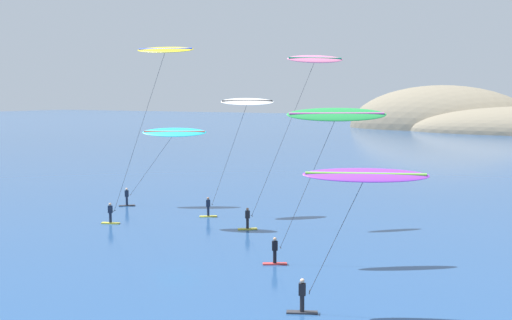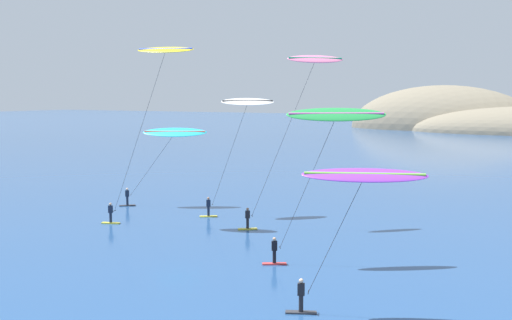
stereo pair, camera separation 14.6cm
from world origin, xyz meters
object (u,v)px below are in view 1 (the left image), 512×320
(kitesurfer_cyan, at_px, (171,137))
(kitesurfer_purple, at_px, (360,186))
(kitesurfer_white, at_px, (244,111))
(kitesurfer_yellow, at_px, (160,65))
(kitesurfer_green, at_px, (332,125))
(kitesurfer_pink, at_px, (308,77))

(kitesurfer_cyan, distance_m, kitesurfer_purple, 32.68)
(kitesurfer_white, height_order, kitesurfer_cyan, kitesurfer_white)
(kitesurfer_white, relative_size, kitesurfer_yellow, 0.72)
(kitesurfer_green, distance_m, kitesurfer_pink, 11.67)
(kitesurfer_yellow, height_order, kitesurfer_cyan, kitesurfer_yellow)
(kitesurfer_yellow, bearing_deg, kitesurfer_purple, -31.10)
(kitesurfer_white, xyz_separation_m, kitesurfer_yellow, (-3.58, -6.98, 3.69))
(kitesurfer_green, xyz_separation_m, kitesurfer_cyan, (-20.83, 12.10, -2.08))
(kitesurfer_green, bearing_deg, kitesurfer_purple, -60.43)
(kitesurfer_cyan, relative_size, kitesurfer_purple, 1.08)
(kitesurfer_yellow, bearing_deg, kitesurfer_white, 62.86)
(kitesurfer_green, height_order, kitesurfer_cyan, kitesurfer_green)
(kitesurfer_pink, bearing_deg, kitesurfer_green, -58.43)
(kitesurfer_pink, bearing_deg, kitesurfer_white, 165.79)
(kitesurfer_pink, relative_size, kitesurfer_purple, 1.92)
(kitesurfer_yellow, distance_m, kitesurfer_cyan, 11.08)
(kitesurfer_yellow, xyz_separation_m, kitesurfer_pink, (10.23, 5.30, -0.94))
(kitesurfer_yellow, xyz_separation_m, kitesurfer_purple, (20.80, -12.55, -6.53))
(kitesurfer_pink, relative_size, kitesurfer_cyan, 1.78)
(kitesurfer_white, xyz_separation_m, kitesurfer_pink, (6.65, -1.68, 2.75))
(kitesurfer_green, height_order, kitesurfer_yellow, kitesurfer_yellow)
(kitesurfer_white, distance_m, kitesurfer_green, 16.83)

